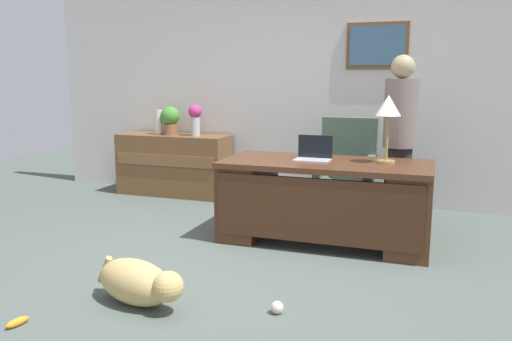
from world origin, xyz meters
The scene contains 14 objects.
ground_plane centered at (0.00, 0.00, 0.00)m, with size 12.00×12.00×0.00m, color #4C5651.
back_wall centered at (0.00, 2.60, 1.35)m, with size 7.00×0.16×2.70m.
desk centered at (0.55, 0.94, 0.41)m, with size 1.87×0.87×0.75m.
credenza centered at (-1.70, 2.25, 0.39)m, with size 1.44×0.50×0.78m.
armchair centered at (0.58, 1.90, 0.48)m, with size 0.60×0.59×1.07m.
person_standing centered at (1.13, 1.63, 0.89)m, with size 0.32×0.32×1.71m.
dog_lying centered at (-0.33, -0.80, 0.16)m, with size 0.77×0.45×0.30m.
laptop centered at (0.42, 1.00, 0.80)m, with size 0.32×0.22×0.22m.
desk_lamp centered at (1.07, 1.06, 1.22)m, with size 0.22×0.22×0.60m.
vase_with_flowers centered at (-1.39, 2.25, 1.01)m, with size 0.17×0.17×0.39m.
vase_empty centered at (-1.90, 2.25, 0.93)m, with size 0.10×0.10×0.31m, color silver.
potted_plant centered at (-1.74, 2.25, 0.98)m, with size 0.24×0.24×0.36m.
dog_toy_ball centered at (0.58, -0.63, 0.04)m, with size 0.08×0.08×0.08m, color beige.
dog_toy_bone centered at (-0.86, -1.32, 0.03)m, with size 0.15×0.05×0.05m, color orange.
Camera 1 is at (1.50, -3.62, 1.49)m, focal length 36.50 mm.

